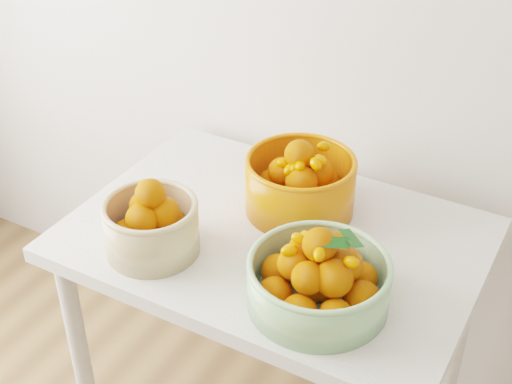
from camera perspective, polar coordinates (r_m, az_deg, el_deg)
table at (r=1.82m, az=1.44°, el=-5.72°), size 1.00×0.70×0.75m
bowl_cream at (r=1.69m, az=-8.40°, el=-2.62°), size 0.25×0.25×0.19m
bowl_green at (r=1.53m, az=5.06°, el=-6.93°), size 0.38×0.38×0.20m
bowl_orange at (r=1.81m, az=3.57°, el=0.71°), size 0.32×0.32×0.20m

